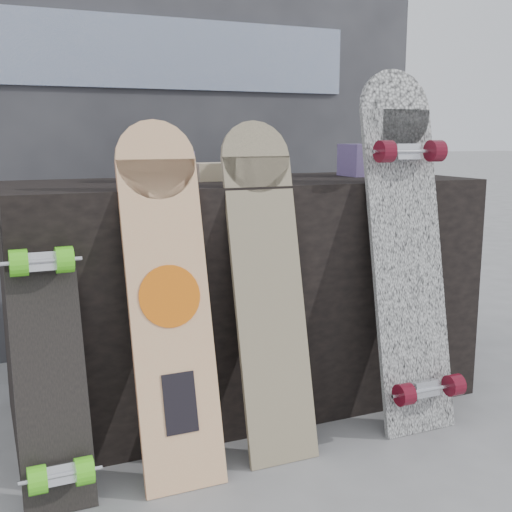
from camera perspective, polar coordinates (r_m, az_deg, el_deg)
name	(u,v)px	position (r m, az deg, el deg)	size (l,w,h in m)	color
ground	(309,460)	(2.01, 4.77, -17.60)	(60.00, 60.00, 0.00)	slate
vendor_table	(245,292)	(2.29, -0.98, -3.26)	(1.60, 0.60, 0.80)	black
booth	(174,102)	(3.03, -7.34, 13.42)	(2.40, 0.22, 2.20)	#2F2E33
merch_box_purple	(164,166)	(2.19, -8.19, 7.90)	(0.18, 0.12, 0.10)	#483368
merch_box_small	(362,160)	(2.50, 9.44, 8.42)	(0.14, 0.14, 0.12)	#483368
merch_box_flat	(225,171)	(2.22, -2.74, 7.51)	(0.22, 0.10, 0.06)	#D1B78C
longboard_geisha	(169,291)	(1.80, -7.78, -3.12)	(0.23, 0.29, 1.00)	beige
longboard_celtic	(267,279)	(1.91, 1.02, -2.06)	(0.22, 0.26, 1.00)	beige
longboard_cascadia	(408,244)	(2.14, 13.33, 1.08)	(0.26, 0.31, 1.17)	white
skateboard_dark	(48,347)	(1.77, -18.00, -7.72)	(0.18, 0.33, 0.80)	black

